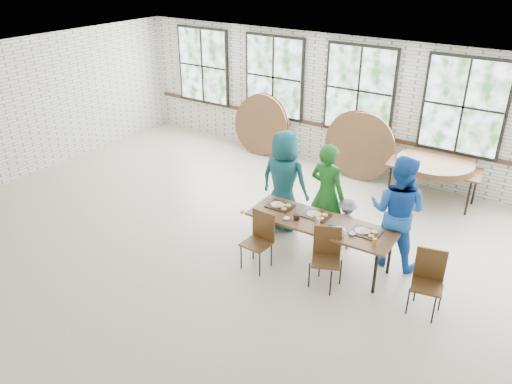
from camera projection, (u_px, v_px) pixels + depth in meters
room at (359, 92)px, 10.91m from camera, size 12.00×12.00×12.00m
dining_table at (321, 225)px, 8.01m from camera, size 2.42×0.86×0.74m
chair_near_left at (260, 235)px, 7.96m from camera, size 0.44×0.42×0.95m
chair_near_right at (327, 252)px, 7.54m from camera, size 0.55×0.54×0.95m
chair_spare at (428, 276)px, 6.98m from camera, size 0.50×0.49×0.95m
adult_teal at (284, 181)px, 8.92m from camera, size 0.94×0.65×1.86m
adult_green at (327, 194)px, 8.51m from camera, size 0.72×0.52×1.82m
toddler at (347, 223)px, 8.50m from camera, size 0.61×0.37×0.92m
adult_blue at (397, 211)px, 7.87m from camera, size 0.93×0.73×1.89m
storage_table at (434, 169)px, 10.01m from camera, size 1.87×0.92×0.74m
tabletop_clutter at (324, 223)px, 7.91m from camera, size 2.04×0.61×0.11m
round_tops_stacked at (435, 163)px, 9.96m from camera, size 1.50×1.50×0.13m
round_tops_leaning at (307, 135)px, 11.68m from camera, size 4.17×0.43×1.49m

